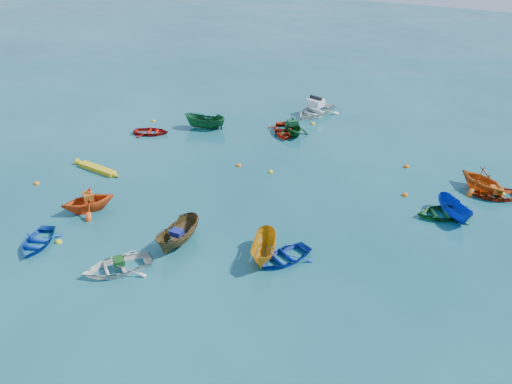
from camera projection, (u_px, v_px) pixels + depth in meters
The scene contains 31 objects.
ground at pixel (205, 240), 25.43m from camera, with size 160.00×160.00×0.00m, color #0A424D.
dinghy_blue_sw at pixel (38, 245), 25.06m from camera, with size 1.94×2.71×0.56m, color #0D3DAB.
dinghy_white_near at pixel (118, 270), 23.30m from camera, with size 2.27×3.18×0.66m, color silver.
sampan_brown_mid at pixel (180, 244), 25.11m from camera, with size 1.21×3.22×1.24m, color brown.
dinghy_blue_se at pixel (285, 260), 23.98m from camera, with size 1.99×2.78×0.58m, color #0D30A8.
dinghy_orange_w at pixel (90, 210), 27.95m from camera, with size 2.48×2.88×1.51m, color #E34D15.
sampan_yellow_mid at pixel (264, 257), 24.16m from camera, with size 1.12×2.98×1.15m, color #C88211.
dinghy_green_e at pixel (442, 216), 27.43m from camera, with size 2.15×3.00×0.62m, color #135426.
dinghy_red_nw at pixel (151, 134), 37.60m from camera, with size 1.90×2.65×0.55m, color #9D0F0D.
dinghy_green_n at pixel (293, 134), 37.54m from camera, with size 2.34×2.71×1.43m, color #13541D.
dinghy_red_ne at pixel (496, 197), 29.28m from camera, with size 2.10×2.93×0.61m, color #9F2D0D.
sampan_blue_far at pixel (453, 217), 27.38m from camera, with size 1.04×2.76×1.07m, color #0D2EAC.
dinghy_red_far at pixel (284, 133), 37.71m from camera, with size 2.29×3.20×0.66m, color #A7230D.
dinghy_orange_far at pixel (480, 191), 29.94m from camera, with size 2.63×3.05×1.61m, color #CB5813.
sampan_green_far at pixel (205, 128), 38.57m from camera, with size 1.18×3.14×1.21m, color #114C24.
kayak_yellow at pixel (98, 171), 32.25m from camera, with size 0.53×3.64×0.36m, color gold, non-canonical shape.
motorboat_white at pixel (315, 114), 41.24m from camera, with size 2.94×4.11×1.45m, color white.
tarp_green_a at pixel (119, 261), 23.10m from camera, with size 0.59×0.45×0.29m, color #114716.
tarp_blue_a at pixel (177, 233), 24.62m from camera, with size 0.60×0.46×0.29m, color navy.
tarp_orange_a at pixel (88, 196), 27.52m from camera, with size 0.69×0.52×0.33m, color #B84E12.
tarp_green_b at pixel (293, 123), 37.19m from camera, with size 0.75×0.57×0.37m, color #124826.
tarp_orange_b at pixel (496, 190), 29.05m from camera, with size 0.68×0.52×0.33m, color #C45214.
buoy_or_a at pixel (37, 184), 30.67m from camera, with size 0.34×0.34×0.34m, color orange.
buoy_ye_a at pixel (59, 242), 25.23m from camera, with size 0.34×0.34×0.34m, color yellow.
buoy_ye_b at pixel (154, 121), 39.86m from camera, with size 0.31×0.31×0.31m, color yellow.
buoy_or_c at pixel (239, 166), 32.85m from camera, with size 0.34×0.34×0.34m, color orange.
buoy_ye_c at pixel (271, 172), 32.04m from camera, with size 0.31×0.31×0.31m, color yellow.
buoy_or_d at pixel (405, 196), 29.41m from camera, with size 0.36×0.36×0.36m, color #E25D0C.
buoy_ye_d at pixel (313, 124), 39.33m from camera, with size 0.36×0.36×0.36m, color yellow.
buoy_or_e at pixel (406, 167), 32.70m from camera, with size 0.37×0.37×0.37m, color orange.
buoy_ye_e at pixel (502, 194), 29.56m from camera, with size 0.31×0.31×0.31m, color yellow.
Camera 1 is at (13.08, -16.60, 14.58)m, focal length 35.00 mm.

